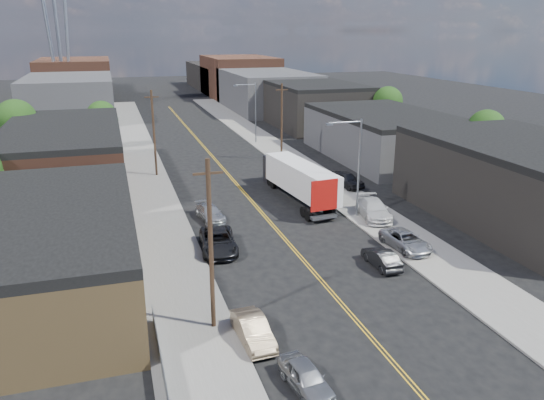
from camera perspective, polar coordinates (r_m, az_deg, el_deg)
ground at (r=79.35m, az=-7.35°, el=5.74°), size 260.00×260.00×0.00m
centerline at (r=64.99m, az=-5.06°, el=3.15°), size 0.32×120.00×0.01m
sidewalk_left at (r=63.78m, az=-13.44°, el=2.51°), size 5.00×140.00×0.15m
sidewalk_right at (r=67.49m, az=2.86°, el=3.81°), size 5.00×140.00×0.15m
warehouse_tan at (r=37.49m, az=-23.77°, el=-4.96°), size 12.00×22.00×5.60m
warehouse_brown at (r=62.19m, az=-21.43°, el=4.44°), size 12.00×26.00×6.60m
industrial_right_a at (r=52.08m, az=25.73°, el=1.78°), size 14.00×22.00×7.10m
industrial_right_b at (r=72.84m, az=11.99°, el=6.87°), size 14.00×24.00×6.10m
industrial_right_c at (r=96.00m, az=4.51°, el=10.20°), size 14.00×22.00×7.60m
skyline_left_a at (r=112.50m, az=-20.89°, el=10.32°), size 16.00×30.00×8.00m
skyline_right_a at (r=116.97m, az=-0.60°, el=11.70°), size 16.00×30.00×8.00m
skyline_left_b at (r=137.25m, az=-20.38°, el=11.94°), size 16.00×26.00×10.00m
skyline_right_b at (r=140.93m, az=-3.55°, el=13.11°), size 16.00×26.00×10.00m
skyline_left_c at (r=157.28m, az=-20.00°, el=12.04°), size 16.00×40.00×7.00m
skyline_right_c at (r=160.50m, az=-5.26°, el=13.09°), size 16.00×40.00×7.00m
streetlight_near at (r=47.61m, az=8.94°, el=4.20°), size 3.39×0.25×9.00m
streetlight_far at (r=80.02m, az=-2.07°, el=9.85°), size 3.39×0.25×9.00m
utility_pole_left_near at (r=29.21m, az=-6.61°, el=-4.86°), size 1.60×0.26×10.00m
utility_pole_left_far at (r=62.76m, az=-12.58°, el=7.07°), size 1.60×0.26×10.00m
utility_pole_right at (r=68.84m, az=1.04°, el=8.40°), size 1.60×0.26×10.00m
tree_left_mid at (r=73.25m, az=-25.74°, el=7.50°), size 5.10×5.04×8.37m
tree_left_far at (r=79.47m, az=-17.79°, el=8.41°), size 4.35×4.20×6.97m
tree_right_near at (r=68.81m, az=22.05°, el=6.89°), size 4.60×4.48×7.44m
tree_right_far at (r=88.48m, az=12.36°, el=10.11°), size 4.85×4.76×7.91m
semi_truck at (r=53.35m, az=2.59°, el=2.45°), size 3.81×15.36×3.96m
car_left_a at (r=26.50m, az=3.67°, el=-18.49°), size 2.04×3.99×1.30m
car_left_b at (r=29.82m, az=-2.06°, el=-13.82°), size 1.71×4.32×1.40m
car_left_c at (r=41.26m, az=-5.81°, el=-4.43°), size 3.18×5.97×1.60m
car_left_d at (r=48.07m, az=-6.69°, el=-1.38°), size 2.41×4.73×1.31m
car_right_oncoming at (r=39.25m, az=11.69°, el=-6.14°), size 1.40×3.98×1.31m
car_right_lot_a at (r=42.36m, az=14.19°, el=-4.25°), size 2.61×5.05×1.36m
car_right_lot_b at (r=48.65m, az=10.88°, el=-0.98°), size 3.29×5.90×1.62m
car_right_lot_c at (r=57.98m, az=7.94°, el=2.24°), size 3.04×5.18×1.65m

